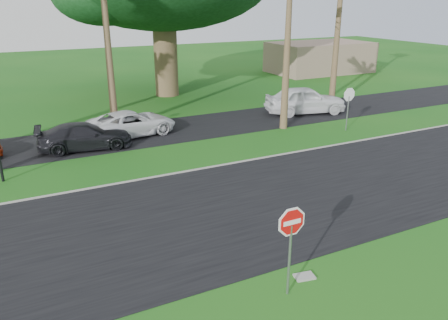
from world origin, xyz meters
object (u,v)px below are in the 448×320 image
Objects in this scene: stop_sign_far at (349,100)px; car_minivan at (131,124)px; stop_sign_near at (291,234)px; car_pickup at (305,100)px; car_dark at (85,136)px.

car_minivan is at bearing -21.52° from stop_sign_far.
stop_sign_near reaches higher than car_pickup.
car_pickup is at bearing -79.82° from car_dark.
car_pickup is (14.36, 1.09, 0.23)m from car_dark.
car_pickup reaches higher than car_dark.
car_pickup is (11.72, 15.32, -0.88)m from stop_sign_near.
stop_sign_far is at bearing -97.03° from car_dark.
stop_sign_far is at bearing 43.73° from stop_sign_near.
car_minivan reaches higher than car_dark.
car_dark is at bearing 100.52° from stop_sign_near.
car_minivan is at bearing 89.67° from stop_sign_near.
car_pickup is (0.22, 4.32, -0.88)m from stop_sign_far.
stop_sign_far is 14.55m from car_dark.
car_dark is at bearing 106.44° from car_minivan.
stop_sign_far is (11.50, 11.00, 0.00)m from stop_sign_near.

